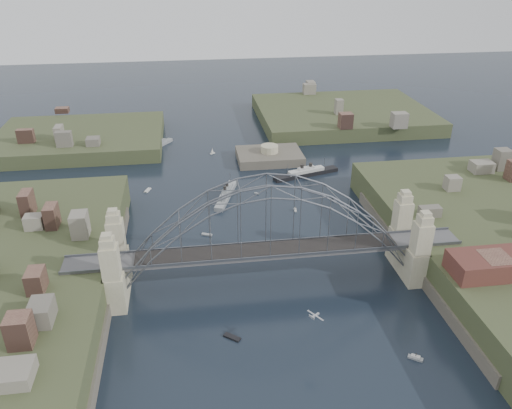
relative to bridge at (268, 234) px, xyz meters
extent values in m
plane|color=black|center=(0.00, 0.00, -12.32)|extent=(500.00, 500.00, 0.00)
cube|color=#545457|center=(0.00, 0.00, -4.32)|extent=(84.00, 6.00, 0.70)
cube|color=#52565E|center=(0.00, -3.00, -3.77)|extent=(84.00, 0.25, 0.50)
cube|color=#52565E|center=(0.00, 3.00, -3.77)|extent=(84.00, 0.25, 0.50)
cube|color=black|center=(0.00, 0.00, -3.77)|extent=(55.20, 5.20, 0.35)
cube|color=tan|center=(-31.50, -5.00, -3.47)|extent=(3.40, 3.40, 17.70)
cube|color=tan|center=(-31.50, 5.00, -3.47)|extent=(3.40, 3.40, 17.70)
cube|color=tan|center=(31.50, -5.00, -3.47)|extent=(3.40, 3.40, 17.70)
cube|color=tan|center=(31.50, 5.00, -3.47)|extent=(3.40, 3.40, 17.70)
cube|color=tan|center=(-31.50, 0.00, -8.32)|extent=(4.08, 13.80, 8.00)
cube|color=tan|center=(31.50, 0.00, -8.32)|extent=(4.08, 13.80, 8.00)
cube|color=#534D41|center=(-35.50, 0.00, -11.32)|extent=(6.00, 70.00, 4.00)
cube|color=#534D41|center=(35.50, 0.00, -11.32)|extent=(6.00, 70.00, 4.00)
cube|color=#3B4325|center=(-55.00, 95.00, -11.82)|extent=(60.00, 45.00, 9.00)
cube|color=#3B4325|center=(50.00, 110.00, -11.57)|extent=(70.00, 55.00, 9.50)
cube|color=#534D41|center=(12.00, 70.00, -12.82)|extent=(22.00, 16.00, 7.00)
cylinder|color=tan|center=(12.00, 70.00, -8.12)|extent=(6.00, 6.00, 2.40)
cube|color=#592D26|center=(44.00, -14.00, -2.32)|extent=(20.00, 8.00, 4.00)
cube|color=#545457|center=(39.00, -28.00, -11.62)|extent=(4.00, 22.00, 1.40)
cube|color=#93989A|center=(-5.29, 43.18, -11.90)|extent=(8.26, 18.71, 1.68)
cube|color=#93989A|center=(-5.29, 43.18, -10.65)|extent=(5.02, 10.44, 1.26)
cube|color=#93989A|center=(-5.29, 43.18, -9.70)|extent=(2.78, 4.91, 0.84)
cylinder|color=black|center=(-5.70, 41.92, -8.97)|extent=(0.91, 0.91, 1.68)
cylinder|color=black|center=(-4.88, 44.43, -8.97)|extent=(0.91, 0.91, 1.68)
cylinder|color=#52565E|center=(-7.05, 37.80, -9.18)|extent=(0.17, 0.17, 4.19)
cylinder|color=#52565E|center=(-3.53, 48.56, -9.18)|extent=(0.17, 0.17, 4.19)
cube|color=#93989A|center=(-26.21, 88.80, -11.96)|extent=(10.09, 12.78, 1.44)
cube|color=#93989A|center=(-26.21, 88.80, -10.89)|extent=(5.87, 7.26, 1.08)
cube|color=#93989A|center=(-26.21, 88.80, -10.08)|extent=(3.00, 3.55, 0.72)
cylinder|color=black|center=(-26.80, 87.99, -9.45)|extent=(0.71, 0.71, 1.44)
cylinder|color=black|center=(-25.61, 89.61, -9.45)|extent=(0.71, 0.71, 1.44)
cylinder|color=#52565E|center=(-28.76, 85.32, -9.63)|extent=(0.14, 0.14, 3.60)
cylinder|color=#52565E|center=(-23.66, 92.28, -9.63)|extent=(0.14, 0.14, 3.60)
cube|color=black|center=(21.52, 55.41, -11.92)|extent=(22.29, 9.27, 1.63)
cube|color=silver|center=(21.52, 55.41, -10.70)|extent=(12.43, 5.68, 1.22)
cube|color=silver|center=(21.52, 55.41, -9.78)|extent=(5.83, 3.19, 0.81)
cylinder|color=black|center=(20.03, 54.97, -9.07)|extent=(1.10, 1.10, 1.63)
cylinder|color=black|center=(23.02, 55.86, -9.07)|extent=(1.10, 1.10, 1.63)
cylinder|color=#52565E|center=(15.10, 53.51, -9.28)|extent=(0.16, 0.16, 4.06)
cylinder|color=#52565E|center=(27.95, 57.32, -9.28)|extent=(0.16, 0.16, 4.06)
cube|color=#B4B7BC|center=(4.74, -22.10, -4.03)|extent=(1.71, 1.29, 0.32)
cube|color=#B4B7BC|center=(4.74, -22.10, -3.97)|extent=(2.28, 3.21, 0.07)
cube|color=#B4B7BC|center=(3.98, -22.61, -3.85)|extent=(0.78, 1.05, 0.40)
cube|color=silver|center=(-12.08, 22.04, -12.17)|extent=(2.81, 1.94, 0.45)
cube|color=silver|center=(13.00, 32.10, -12.17)|extent=(0.62, 1.80, 0.45)
cube|color=silver|center=(13.00, 32.10, -11.77)|extent=(0.52, 1.08, 0.40)
cylinder|color=black|center=(13.00, 32.10, -11.32)|extent=(0.16, 0.16, 0.70)
cube|color=silver|center=(-9.38, -16.47, -12.17)|extent=(3.30, 2.92, 0.45)
cube|color=silver|center=(25.38, 37.13, -12.17)|extent=(1.02, 1.99, 0.45)
cube|color=silver|center=(-28.39, 50.91, -12.17)|extent=(2.10, 3.20, 0.45)
cube|color=silver|center=(3.93, 44.12, -12.17)|extent=(1.53, 1.19, 0.45)
cube|color=silver|center=(22.37, -26.40, -12.17)|extent=(2.67, 2.17, 0.45)
cube|color=silver|center=(22.37, -26.40, -11.77)|extent=(1.72, 1.48, 0.40)
cylinder|color=black|center=(22.37, -26.40, -11.32)|extent=(0.16, 0.16, 0.70)
cube|color=silver|center=(-7.11, 78.76, -12.17)|extent=(1.85, 1.72, 0.45)
cylinder|color=#52565E|center=(-7.11, 78.76, -11.12)|extent=(0.08, 0.08, 2.20)
cone|color=silver|center=(-7.11, 78.76, -11.12)|extent=(1.59, 1.57, 1.92)
camera|label=1|loc=(-15.02, -88.38, 52.66)|focal=35.09mm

